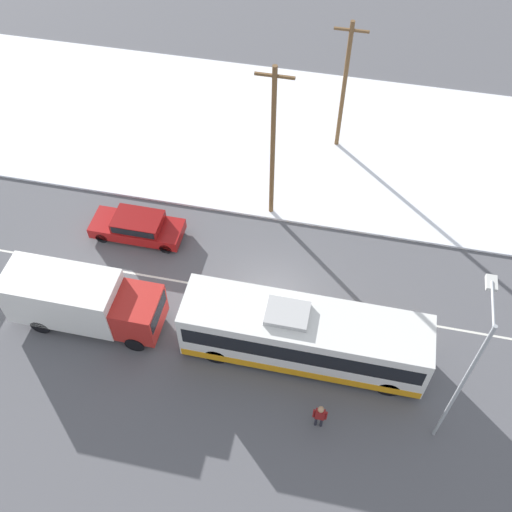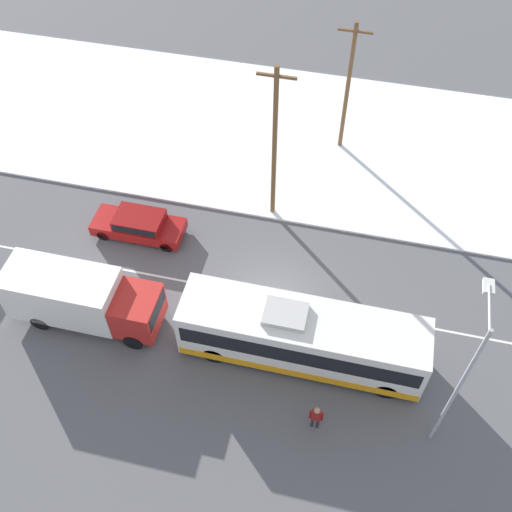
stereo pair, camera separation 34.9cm
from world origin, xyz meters
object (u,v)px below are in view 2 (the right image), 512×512
Objects in this scene: streetlamp at (464,369)px; box_truck at (80,297)px; sedan_car at (139,224)px; pedestrian_at_stop at (316,416)px; utility_pole_roadside at (275,145)px; utility_pole_snowlot at (348,87)px; city_bus at (302,336)px.

box_truck is at bearing 173.16° from streetlamp.
sedan_car is at bearing 154.22° from streetlamp.
utility_pole_roadside reaches higher than pedestrian_at_stop.
box_truck is 0.88× the size of utility_pole_snowlot.
utility_pole_snowlot reaches higher than box_truck.
box_truck is 5.60m from sedan_car.
sedan_car is 13.50m from utility_pole_snowlot.
utility_pole_snowlot is at bearing 91.06° from city_bus.
streetlamp is at bearing -49.54° from utility_pole_roadside.
utility_pole_snowlot reaches higher than city_bus.
pedestrian_at_stop is 0.20× the size of utility_pole_snowlot.
utility_pole_roadside is at bearing 110.28° from pedestrian_at_stop.
box_truck is 0.77× the size of utility_pole_roadside.
utility_pole_roadside is (6.41, 3.06, 3.97)m from sedan_car.
sedan_car is 0.52× the size of utility_pole_roadside.
pedestrian_at_stop is (10.65, -8.40, 0.25)m from sedan_car.
pedestrian_at_stop is 18.02m from utility_pole_snowlot.
streetlamp reaches higher than pedestrian_at_stop.
utility_pole_roadside reaches higher than streetlamp.
pedestrian_at_stop reaches higher than sedan_car.
box_truck is at bearing 83.33° from sedan_car.
city_bus is 3.45m from pedestrian_at_stop.
pedestrian_at_stop is at bearing 141.72° from sedan_car.
city_bus is 9.37m from utility_pole_roadside.
utility_pole_roadside reaches higher than utility_pole_snowlot.
box_truck is 11.52m from utility_pole_roadside.
sedan_car is at bearing 83.33° from box_truck.
pedestrian_at_stop is at bearing -14.44° from box_truck.
pedestrian_at_stop is (11.29, -2.91, -0.61)m from box_truck.
utility_pole_snowlot reaches higher than sedan_car.
box_truck is 0.85× the size of streetlamp.
streetlamp reaches higher than city_bus.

